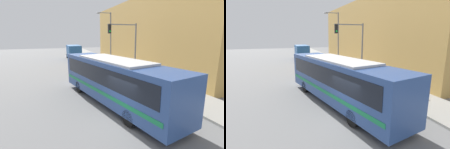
% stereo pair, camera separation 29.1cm
% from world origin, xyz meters
% --- Properties ---
extents(ground_plane, '(120.00, 120.00, 0.00)m').
position_xyz_m(ground_plane, '(0.00, 0.00, 0.00)').
color(ground_plane, slate).
extents(sidewalk, '(3.37, 70.00, 0.15)m').
position_xyz_m(sidewalk, '(6.19, 20.00, 0.07)').
color(sidewalk, gray).
rests_on(sidewalk, ground_plane).
extents(building_facade, '(6.00, 30.57, 9.77)m').
position_xyz_m(building_facade, '(10.87, 16.28, 4.88)').
color(building_facade, tan).
rests_on(building_facade, ground_plane).
extents(city_bus, '(4.97, 11.94, 3.23)m').
position_xyz_m(city_bus, '(0.36, 2.91, 1.85)').
color(city_bus, '#2D4C8C').
rests_on(city_bus, ground_plane).
extents(delivery_truck, '(2.34, 6.96, 2.82)m').
position_xyz_m(delivery_truck, '(1.01, 27.57, 1.55)').
color(delivery_truck, '#265999').
rests_on(delivery_truck, ground_plane).
extents(fire_hydrant, '(0.23, 0.31, 0.71)m').
position_xyz_m(fire_hydrant, '(5.10, 2.72, 0.50)').
color(fire_hydrant, '#999999').
rests_on(fire_hydrant, sidewalk).
extents(traffic_light_pole, '(3.28, 0.35, 5.85)m').
position_xyz_m(traffic_light_pole, '(4.19, 9.05, 4.12)').
color(traffic_light_pole, slate).
rests_on(traffic_light_pole, sidewalk).
extents(parking_meter, '(0.14, 0.14, 1.17)m').
position_xyz_m(parking_meter, '(5.10, 8.04, 0.95)').
color(parking_meter, slate).
rests_on(parking_meter, sidewalk).
extents(street_lamp, '(2.27, 0.28, 7.90)m').
position_xyz_m(street_lamp, '(5.09, 17.34, 4.76)').
color(street_lamp, slate).
rests_on(street_lamp, sidewalk).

